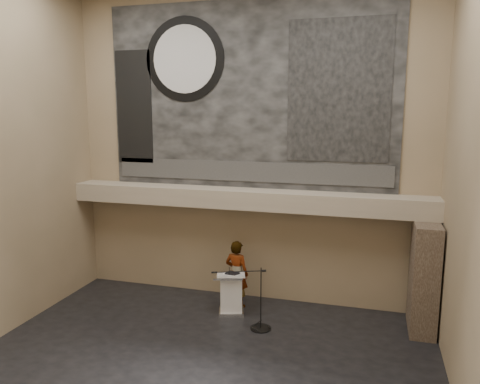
% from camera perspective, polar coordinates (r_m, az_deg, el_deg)
% --- Properties ---
extents(floor, '(10.00, 10.00, 0.00)m').
position_cam_1_polar(floor, '(10.54, -5.13, -20.50)').
color(floor, black).
rests_on(floor, ground).
extents(wall_back, '(10.00, 0.02, 8.50)m').
position_cam_1_polar(wall_back, '(12.92, 0.98, 5.19)').
color(wall_back, '#857254').
rests_on(wall_back, floor).
extents(wall_front, '(10.00, 0.02, 8.50)m').
position_cam_1_polar(wall_front, '(5.66, -20.56, -1.88)').
color(wall_front, '#857254').
rests_on(wall_front, floor).
extents(wall_right, '(0.02, 8.00, 8.50)m').
position_cam_1_polar(wall_right, '(8.67, 26.92, 1.64)').
color(wall_right, '#857254').
rests_on(wall_right, floor).
extents(soffit, '(10.00, 0.80, 0.50)m').
position_cam_1_polar(soffit, '(12.72, 0.50, -0.80)').
color(soffit, gray).
rests_on(soffit, wall_back).
extents(sprinkler_left, '(0.04, 0.04, 0.06)m').
position_cam_1_polar(sprinkler_left, '(13.24, -6.25, -1.66)').
color(sprinkler_left, '#B2893D').
rests_on(sprinkler_left, soffit).
extents(sprinkler_right, '(0.04, 0.04, 0.06)m').
position_cam_1_polar(sprinkler_right, '(12.37, 8.95, -2.57)').
color(sprinkler_right, '#B2893D').
rests_on(sprinkler_right, soffit).
extents(banner, '(8.00, 0.05, 5.00)m').
position_cam_1_polar(banner, '(12.85, 0.97, 11.63)').
color(banner, black).
rests_on(banner, wall_back).
extents(banner_text_strip, '(7.76, 0.02, 0.55)m').
position_cam_1_polar(banner_text_strip, '(12.92, 0.89, 2.51)').
color(banner_text_strip, '#313131').
rests_on(banner_text_strip, banner).
extents(banner_clock_rim, '(2.30, 0.02, 2.30)m').
position_cam_1_polar(banner_clock_rim, '(13.46, -6.78, 15.77)').
color(banner_clock_rim, black).
rests_on(banner_clock_rim, banner).
extents(banner_clock_face, '(1.84, 0.02, 1.84)m').
position_cam_1_polar(banner_clock_face, '(13.44, -6.81, 15.77)').
color(banner_clock_face, silver).
rests_on(banner_clock_face, banner).
extents(banner_building_print, '(2.60, 0.02, 3.60)m').
position_cam_1_polar(banner_building_print, '(12.41, 11.93, 11.94)').
color(banner_building_print, black).
rests_on(banner_building_print, banner).
extents(banner_brick_print, '(1.10, 0.02, 3.20)m').
position_cam_1_polar(banner_brick_print, '(14.08, -12.78, 10.04)').
color(banner_brick_print, black).
rests_on(banner_brick_print, banner).
extents(stone_pier, '(0.60, 1.40, 2.70)m').
position_cam_1_polar(stone_pier, '(12.33, 21.50, -9.60)').
color(stone_pier, '#3F3127').
rests_on(stone_pier, floor).
extents(lectern, '(0.84, 0.70, 1.14)m').
position_cam_1_polar(lectern, '(12.63, -1.07, -12.27)').
color(lectern, silver).
rests_on(lectern, floor).
extents(binder, '(0.38, 0.34, 0.04)m').
position_cam_1_polar(binder, '(12.39, -0.93, -9.91)').
color(binder, black).
rests_on(binder, lectern).
extents(papers, '(0.31, 0.37, 0.00)m').
position_cam_1_polar(papers, '(12.42, -1.51, -9.94)').
color(papers, white).
rests_on(papers, lectern).
extents(speaker_person, '(0.76, 0.57, 1.86)m').
position_cam_1_polar(speaker_person, '(12.92, -0.40, -9.94)').
color(speaker_person, white).
rests_on(speaker_person, floor).
extents(mic_stand, '(1.38, 0.71, 1.58)m').
position_cam_1_polar(mic_stand, '(11.94, 2.33, -15.30)').
color(mic_stand, black).
rests_on(mic_stand, floor).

